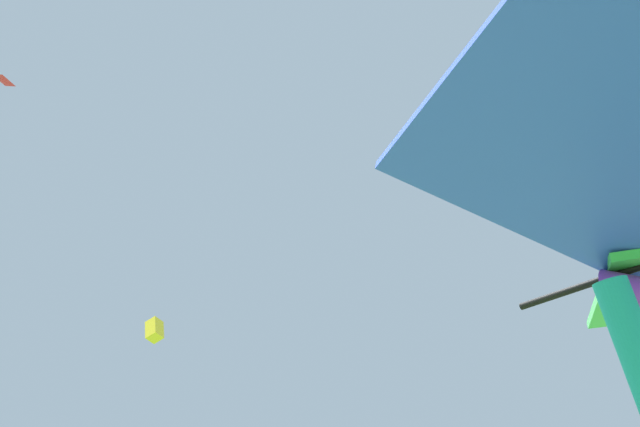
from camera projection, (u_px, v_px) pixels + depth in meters
distant_kite_red_low_right at (5, 80)px, 24.35m from camera, size 0.84×0.78×0.44m
distant_kite_yellow_mid_left at (154, 330)px, 33.76m from camera, size 0.89×1.15×1.28m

